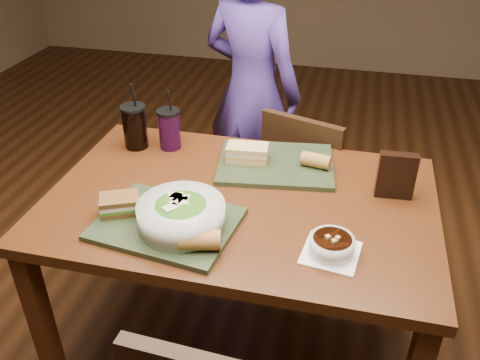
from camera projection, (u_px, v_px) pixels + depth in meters
name	position (u px, v px, depth m)	size (l,w,h in m)	color
ground	(240.00, 347.00, 2.11)	(6.00, 6.00, 0.00)	#381C0B
dining_table	(240.00, 219.00, 1.76)	(1.30, 0.85, 0.75)	#47220E
chair_far	(300.00, 185.00, 2.31)	(0.46, 0.47, 0.84)	black
diner	(252.00, 91.00, 2.56)	(0.54, 0.35, 1.47)	#422C7A
tray_near	(167.00, 224.00, 1.57)	(0.42, 0.32, 0.02)	#27311C
tray_far	(276.00, 164.00, 1.89)	(0.42, 0.32, 0.02)	#27311C
salad_bowl	(181.00, 213.00, 1.53)	(0.27, 0.27, 0.09)	silver
soup_bowl	(332.00, 245.00, 1.45)	(0.18, 0.18, 0.06)	white
sandwich_near	(120.00, 204.00, 1.60)	(0.14, 0.13, 0.06)	#593819
sandwich_far	(247.00, 153.00, 1.88)	(0.16, 0.10, 0.06)	tan
baguette_near	(200.00, 240.00, 1.45)	(0.06, 0.06, 0.12)	#AD7533
baguette_far	(316.00, 160.00, 1.84)	(0.05, 0.05, 0.10)	#AD7533
cup_cola	(135.00, 126.00, 1.98)	(0.10, 0.10, 0.27)	black
cup_berry	(169.00, 129.00, 1.98)	(0.09, 0.09, 0.24)	black
chip_bag	(396.00, 176.00, 1.68)	(0.12, 0.04, 0.16)	black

